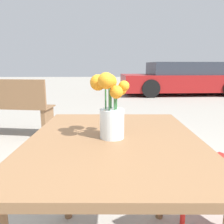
# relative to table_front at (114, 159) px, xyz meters

# --- Properties ---
(table_front) EXTENTS (0.77, 0.96, 0.72)m
(table_front) POSITION_rel_table_front_xyz_m (0.00, 0.00, 0.00)
(table_front) COLOR brown
(table_front) RESTS_ON ground_plane
(flower_vase) EXTENTS (0.17, 0.17, 0.29)m
(flower_vase) POSITION_rel_table_front_xyz_m (-0.02, 0.00, 0.23)
(flower_vase) COLOR silver
(flower_vase) RESTS_ON table_front
(parked_car) EXTENTS (4.47, 1.91, 1.16)m
(parked_car) POSITION_rel_table_front_xyz_m (2.72, 7.07, -0.06)
(parked_car) COLOR maroon
(parked_car) RESTS_ON ground_plane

